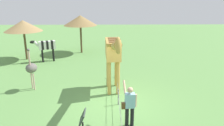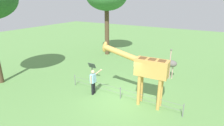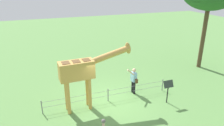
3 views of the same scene
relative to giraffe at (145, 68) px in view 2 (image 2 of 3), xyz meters
name	(u,v)px [view 2 (image 2 of 3)]	position (x,y,z in m)	size (l,w,h in m)	color
ground_plane	(121,98)	(1.35, 0.11, -2.12)	(60.00, 60.00, 0.00)	#60934C
giraffe	(145,68)	(0.00, 0.00, 0.00)	(3.85, 0.78, 3.33)	gold
visitor	(93,80)	(3.05, 0.52, -1.22)	(0.66, 0.58, 1.68)	black
ostrich	(172,64)	(-0.47, -4.23, -0.94)	(0.70, 0.56, 2.25)	#CC9E93
info_sign	(92,68)	(4.33, -1.07, -1.17)	(0.56, 0.21, 1.32)	black
wire_fence	(120,92)	(1.35, 0.19, -1.71)	(7.05, 0.05, 0.75)	slate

